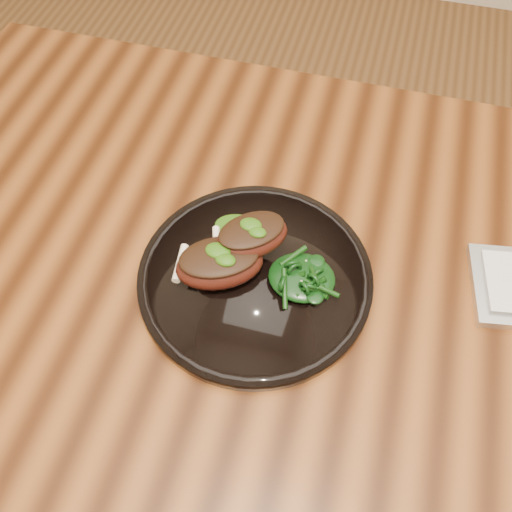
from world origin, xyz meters
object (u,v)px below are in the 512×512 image
(plate, at_px, (255,277))
(greens_heap, at_px, (302,275))
(lamb_chop_front, at_px, (219,263))
(desk, at_px, (395,320))

(plate, xyz_separation_m, greens_heap, (0.06, 0.01, 0.02))
(lamb_chop_front, bearing_deg, greens_heap, 8.96)
(plate, xyz_separation_m, lamb_chop_front, (-0.04, -0.01, 0.03))
(plate, height_order, greens_heap, greens_heap)
(lamb_chop_front, xyz_separation_m, greens_heap, (0.10, 0.02, -0.01))
(desk, distance_m, plate, 0.22)
(desk, relative_size, greens_heap, 18.52)
(greens_heap, bearing_deg, plate, -174.81)
(desk, distance_m, lamb_chop_front, 0.28)
(lamb_chop_front, bearing_deg, plate, 13.91)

